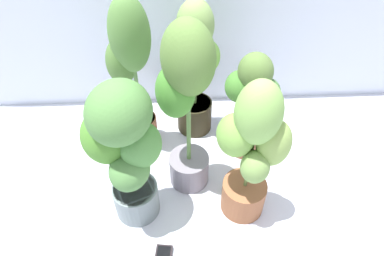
{
  "coord_description": "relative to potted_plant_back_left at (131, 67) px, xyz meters",
  "views": [
    {
      "loc": [
        -0.03,
        -1.09,
        1.55
      ],
      "look_at": [
        0.03,
        0.21,
        0.32
      ],
      "focal_mm": 30.67,
      "sensor_mm": 36.0,
      "label": 1
    }
  ],
  "objects": [
    {
      "name": "potted_plant_front_left",
      "position": [
        0.0,
        -0.52,
        -0.07
      ],
      "size": [
        0.43,
        0.38,
        0.83
      ],
      "color": "slate",
      "rests_on": "ground"
    },
    {
      "name": "potted_plant_back_left",
      "position": [
        0.0,
        0.0,
        0.0
      ],
      "size": [
        0.3,
        0.25,
        0.97
      ],
      "color": "#95553A",
      "rests_on": "ground"
    },
    {
      "name": "potted_plant_front_right",
      "position": [
        0.57,
        -0.53,
        -0.12
      ],
      "size": [
        0.39,
        0.28,
        0.83
      ],
      "color": "#945836",
      "rests_on": "ground"
    },
    {
      "name": "potted_plant_center",
      "position": [
        0.28,
        -0.32,
        0.02
      ],
      "size": [
        0.36,
        0.34,
        0.99
      ],
      "color": "slate",
      "rests_on": "ground"
    },
    {
      "name": "potted_plant_back_right",
      "position": [
        0.65,
        -0.1,
        -0.2
      ],
      "size": [
        0.35,
        0.28,
        0.69
      ],
      "color": "brown",
      "rests_on": "ground"
    },
    {
      "name": "ground_plane",
      "position": [
        0.29,
        -0.43,
        -0.57
      ],
      "size": [
        8.0,
        8.0,
        0.0
      ],
      "primitive_type": "plane",
      "color": "silver",
      "rests_on": "ground"
    },
    {
      "name": "hygrometer_box",
      "position": [
        0.15,
        -0.79,
        -0.56
      ],
      "size": [
        0.09,
        0.09,
        0.03
      ],
      "rotation": [
        0.0,
        0.0,
        -1.7
      ],
      "color": "black",
      "rests_on": "ground"
    },
    {
      "name": "potted_plant_back_center",
      "position": [
        0.35,
        0.12,
        -0.08
      ],
      "size": [
        0.35,
        0.29,
        0.89
      ],
      "color": "#302A17",
      "rests_on": "ground"
    }
  ]
}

